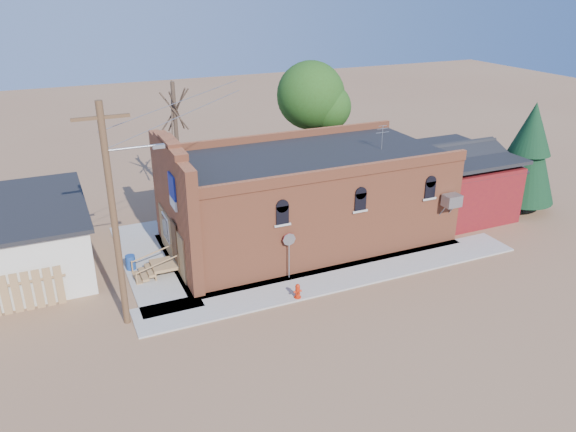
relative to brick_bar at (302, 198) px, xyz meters
name	(u,v)px	position (x,y,z in m)	size (l,w,h in m)	color
ground	(321,294)	(-1.64, -5.49, -2.34)	(120.00, 120.00, 0.00)	brown
sidewalk_south	(341,277)	(-0.14, -4.59, -2.30)	(19.00, 2.20, 0.08)	#9E9991
sidewalk_west	(151,262)	(-7.94, 0.51, -2.30)	(2.60, 10.00, 0.08)	#9E9991
brick_bar	(302,198)	(0.00, 0.00, 0.00)	(16.40, 7.97, 6.30)	#AB5534
red_shed	(454,175)	(9.86, 0.01, -0.07)	(5.40, 6.40, 4.30)	maroon
wood_fence	(0,296)	(-14.44, -1.69, -1.44)	(5.20, 0.10, 1.80)	olive
utility_pole	(115,214)	(-9.79, -4.29, 2.43)	(3.12, 0.26, 9.00)	#4B391E
tree_bare_near	(174,109)	(-4.64, 7.51, 3.62)	(2.80, 2.80, 7.65)	#4C392B
tree_leafy	(311,96)	(4.36, 8.01, 3.59)	(4.40, 4.40, 8.15)	#4C392B
evergreen_tree	(529,150)	(13.86, -1.49, 1.37)	(3.60, 3.60, 6.50)	#4C392B
fire_hydrant	(298,291)	(-2.78, -5.50, -1.93)	(0.38, 0.36, 0.67)	red
stop_sign	(289,244)	(-2.39, -3.69, -0.53)	(0.61, 0.09, 2.26)	gray
trash_barrel	(131,262)	(-8.94, 0.12, -1.91)	(0.46, 0.46, 0.71)	navy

